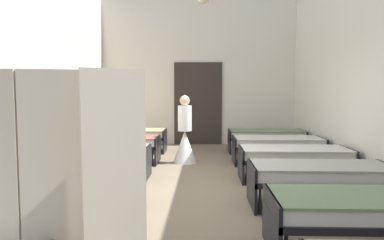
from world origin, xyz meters
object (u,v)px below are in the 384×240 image
object	(u,v)px
bed_left_row_5	(129,135)
privacy_screen	(52,200)
bed_left_row_4	(115,143)
bed_left_row_1	(7,205)
bed_left_row_3	(95,154)
bed_right_row_2	(321,174)
bed_left_row_2	(64,172)
bed_right_row_3	(294,155)
bed_right_row_1	(370,209)
bed_right_row_5	(266,135)
nurse_near_aisle	(185,139)
bed_right_row_4	(277,143)

from	to	relation	value
bed_left_row_5	privacy_screen	world-z (taller)	privacy_screen
bed_left_row_4	privacy_screen	bearing A→B (deg)	-80.16
bed_left_row_1	bed_left_row_4	size ratio (longest dim) A/B	1.00
bed_left_row_3	bed_right_row_2	bearing A→B (deg)	-22.38
bed_left_row_2	bed_right_row_3	bearing A→B (deg)	22.38
bed_left_row_5	bed_right_row_1	bearing A→B (deg)	-58.74
bed_right_row_5	privacy_screen	size ratio (longest dim) A/B	1.12
bed_right_row_1	bed_left_row_2	bearing A→B (deg)	157.62
bed_right_row_1	privacy_screen	distance (m)	2.84
bed_right_row_1	bed_left_row_4	xyz separation A→B (m)	(-3.52, 4.35, 0.00)
bed_left_row_4	bed_right_row_2	bearing A→B (deg)	-39.47
bed_right_row_2	privacy_screen	xyz separation A→B (m)	(-2.57, -2.58, 0.41)
bed_right_row_2	bed_left_row_5	distance (m)	5.59
bed_right_row_3	privacy_screen	size ratio (longest dim) A/B	1.12
bed_left_row_1	bed_right_row_3	xyz separation A→B (m)	(3.52, 2.90, 0.00)
bed_left_row_3	nurse_near_aisle	size ratio (longest dim) A/B	1.28
bed_left_row_2	bed_left_row_4	world-z (taller)	same
bed_right_row_5	bed_right_row_3	bearing A→B (deg)	-90.00
bed_right_row_1	bed_left_row_3	xyz separation A→B (m)	(-3.52, 2.90, 0.00)
bed_right_row_2	privacy_screen	world-z (taller)	privacy_screen
bed_left_row_1	bed_right_row_2	size ratio (longest dim) A/B	1.00
bed_right_row_4	nurse_near_aisle	xyz separation A→B (m)	(-2.00, 0.05, 0.09)
bed_left_row_3	bed_left_row_4	bearing A→B (deg)	90.00
bed_right_row_3	bed_left_row_4	size ratio (longest dim) A/B	1.00
bed_left_row_1	bed_left_row_5	distance (m)	5.80
bed_left_row_1	bed_right_row_3	size ratio (longest dim) A/B	1.00
bed_right_row_2	bed_left_row_5	xyz separation A→B (m)	(-3.52, 4.35, 0.00)
bed_right_row_4	bed_right_row_5	distance (m)	1.45
bed_right_row_1	privacy_screen	world-z (taller)	privacy_screen
bed_right_row_4	bed_left_row_1	bearing A→B (deg)	-128.99
bed_right_row_2	bed_right_row_4	bearing A→B (deg)	90.00
bed_left_row_3	bed_right_row_5	size ratio (longest dim) A/B	1.00
bed_right_row_1	bed_right_row_2	bearing A→B (deg)	90.00
bed_left_row_1	bed_right_row_5	bearing A→B (deg)	58.74
bed_left_row_1	bed_right_row_5	xyz separation A→B (m)	(3.52, 5.80, 0.00)
bed_right_row_2	privacy_screen	distance (m)	3.66
bed_left_row_1	privacy_screen	xyz separation A→B (m)	(0.95, -1.13, 0.41)
bed_right_row_1	bed_right_row_5	size ratio (longest dim) A/B	1.00
bed_right_row_1	bed_left_row_3	bearing A→B (deg)	140.53
bed_right_row_1	bed_left_row_2	xyz separation A→B (m)	(-3.52, 1.45, 0.00)
bed_right_row_3	bed_left_row_2	bearing A→B (deg)	-157.62
bed_right_row_3	bed_right_row_5	world-z (taller)	same
nurse_near_aisle	bed_right_row_1	bearing A→B (deg)	-116.79
bed_right_row_4	bed_right_row_5	bearing A→B (deg)	90.00
privacy_screen	bed_left_row_2	bearing A→B (deg)	93.97
bed_left_row_5	bed_right_row_5	distance (m)	3.52
bed_right_row_1	bed_right_row_4	size ratio (longest dim) A/B	1.00
bed_left_row_4	bed_right_row_4	size ratio (longest dim) A/B	1.00
bed_left_row_1	bed_right_row_1	distance (m)	3.52
bed_right_row_3	bed_right_row_4	distance (m)	1.45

